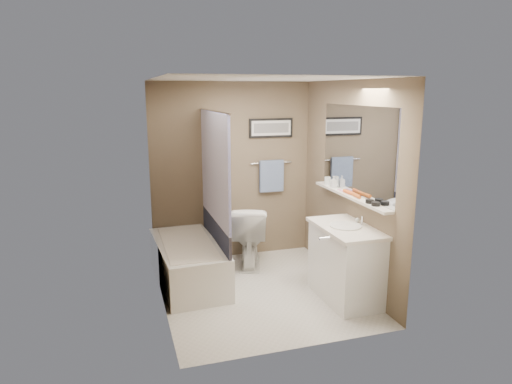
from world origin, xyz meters
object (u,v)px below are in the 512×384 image
object	(u,v)px
bathtub	(188,263)
glass_jar	(328,181)
vanity	(346,265)
soap_bottle	(334,182)
hair_brush_front	(356,195)
candle_bowl_near	(376,204)
hair_brush_back	(349,192)
toilet	(249,235)
candle_bowl_far	(370,201)

from	to	relation	value
bathtub	glass_jar	size ratio (longest dim) A/B	15.00
vanity	soap_bottle	size ratio (longest dim) A/B	6.45
hair_brush_front	glass_jar	size ratio (longest dim) A/B	2.20
vanity	candle_bowl_near	world-z (taller)	candle_bowl_near
bathtub	candle_bowl_near	world-z (taller)	candle_bowl_near
bathtub	hair_brush_front	world-z (taller)	hair_brush_front
bathtub	hair_brush_back	xyz separation A→B (m)	(1.79, -0.63, 0.89)
bathtub	vanity	distance (m)	1.87
bathtub	toilet	bearing A→B (deg)	18.45
toilet	glass_jar	size ratio (longest dim) A/B	8.22
soap_bottle	hair_brush_front	bearing A→B (deg)	-90.00
vanity	hair_brush_front	distance (m)	0.78
bathtub	candle_bowl_far	size ratio (longest dim) A/B	16.67
vanity	hair_brush_front	world-z (taller)	hair_brush_front
candle_bowl_far	vanity	bearing A→B (deg)	146.87
candle_bowl_far	hair_brush_back	xyz separation A→B (m)	(0.00, 0.44, 0.00)
candle_bowl_near	candle_bowl_far	distance (m)	0.12
candle_bowl_far	soap_bottle	xyz separation A→B (m)	(0.00, 0.84, 0.05)
toilet	hair_brush_front	size ratio (longest dim) A/B	3.74
bathtub	soap_bottle	size ratio (longest dim) A/B	10.75
vanity	candle_bowl_far	world-z (taller)	candle_bowl_far
hair_brush_back	bathtub	bearing A→B (deg)	160.64
toilet	candle_bowl_far	bearing A→B (deg)	140.52
candle_bowl_far	candle_bowl_near	bearing A→B (deg)	-90.00
candle_bowl_far	soap_bottle	size ratio (longest dim) A/B	0.64
toilet	vanity	world-z (taller)	toilet
toilet	candle_bowl_near	xyz separation A→B (m)	(0.92, -1.53, 0.72)
toilet	candle_bowl_far	size ratio (longest dim) A/B	9.13
candle_bowl_near	glass_jar	world-z (taller)	glass_jar
vanity	hair_brush_back	bearing A→B (deg)	59.46
hair_brush_back	soap_bottle	bearing A→B (deg)	90.00
candle_bowl_near	soap_bottle	bearing A→B (deg)	90.00
toilet	vanity	distance (m)	1.49
bathtub	hair_brush_front	bearing A→B (deg)	-26.68
bathtub	vanity	bearing A→B (deg)	-33.99
soap_bottle	vanity	bearing A→B (deg)	-104.36
bathtub	hair_brush_back	size ratio (longest dim) A/B	6.82
soap_bottle	bathtub	bearing A→B (deg)	172.75
hair_brush_front	vanity	bearing A→B (deg)	-136.14
hair_brush_front	hair_brush_back	world-z (taller)	same
hair_brush_back	soap_bottle	distance (m)	0.40
toilet	candle_bowl_near	size ratio (longest dim) A/B	9.13
candle_bowl_near	hair_brush_back	size ratio (longest dim) A/B	0.41
toilet	candle_bowl_near	world-z (taller)	candle_bowl_near
bathtub	candle_bowl_near	bearing A→B (deg)	-36.94
hair_brush_back	glass_jar	xyz separation A→B (m)	(0.00, 0.57, 0.03)
candle_bowl_near	bathtub	bearing A→B (deg)	146.36
vanity	glass_jar	world-z (taller)	glass_jar
hair_brush_front	glass_jar	xyz separation A→B (m)	(0.00, 0.71, 0.03)
glass_jar	soap_bottle	bearing A→B (deg)	-90.00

